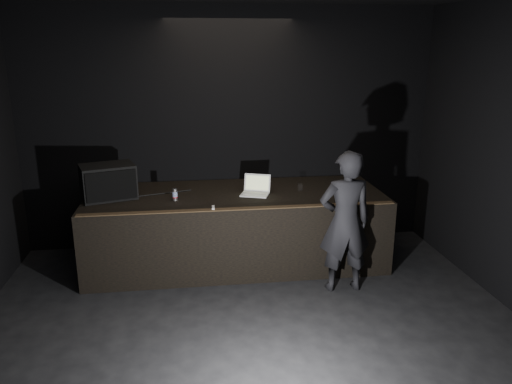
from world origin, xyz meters
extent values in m
plane|color=black|center=(0.00, 0.00, 0.00)|extent=(7.00, 7.00, 0.00)
cube|color=black|center=(0.00, 3.50, 1.75)|extent=(6.00, 0.10, 3.50)
cube|color=black|center=(0.00, 2.73, 0.50)|extent=(4.00, 1.50, 1.00)
cube|color=brown|center=(0.00, 2.02, 1.01)|extent=(3.92, 0.10, 0.01)
cube|color=black|center=(-1.67, 2.72, 1.22)|extent=(0.79, 0.65, 0.45)
cube|color=black|center=(-1.59, 2.49, 1.22)|extent=(0.61, 0.21, 0.39)
cylinder|color=black|center=(-1.01, 2.80, 1.01)|extent=(0.83, 0.27, 0.02)
cube|color=silver|center=(0.25, 2.59, 1.01)|extent=(0.42, 0.36, 0.02)
cube|color=silver|center=(0.25, 2.59, 1.02)|extent=(0.34, 0.24, 0.00)
cube|color=silver|center=(0.31, 2.75, 1.13)|extent=(0.36, 0.19, 0.23)
cube|color=gold|center=(0.30, 2.74, 1.13)|extent=(0.32, 0.16, 0.19)
cylinder|color=silver|center=(-0.81, 2.49, 1.08)|extent=(0.06, 0.06, 0.16)
cylinder|color=#1B4394|center=(-0.81, 2.49, 1.08)|extent=(0.07, 0.07, 0.07)
cylinder|color=#AC0F18|center=(-0.81, 2.49, 1.04)|extent=(0.07, 0.07, 0.01)
cylinder|color=white|center=(0.90, 2.73, 1.05)|extent=(0.08, 0.08, 0.09)
cube|color=white|center=(-0.34, 2.08, 1.01)|extent=(0.04, 0.14, 0.03)
imported|color=black|center=(1.23, 1.71, 0.88)|extent=(0.64, 0.42, 1.76)
camera|label=1|loc=(-0.60, -3.78, 2.91)|focal=35.00mm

